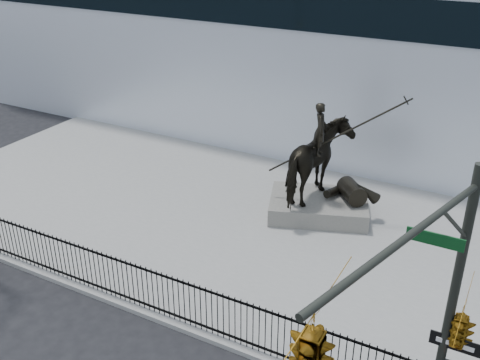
% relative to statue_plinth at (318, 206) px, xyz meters
% --- Properties ---
extents(ground, '(120.00, 120.00, 0.00)m').
position_rel_statue_plinth_xyz_m(ground, '(-1.16, -8.98, -0.49)').
color(ground, black).
rests_on(ground, ground).
extents(plaza, '(30.00, 12.00, 0.15)m').
position_rel_statue_plinth_xyz_m(plaza, '(-1.16, -1.98, -0.42)').
color(plaza, gray).
rests_on(plaza, ground).
extents(building, '(44.00, 14.00, 9.00)m').
position_rel_statue_plinth_xyz_m(building, '(-1.16, 11.02, 4.01)').
color(building, silver).
rests_on(building, ground).
extents(picket_fence, '(22.10, 0.10, 1.50)m').
position_rel_statue_plinth_xyz_m(picket_fence, '(-1.16, -7.73, 0.41)').
color(picket_fence, black).
rests_on(picket_fence, plaza).
extents(statue_plinth, '(4.31, 3.63, 0.69)m').
position_rel_statue_plinth_xyz_m(statue_plinth, '(0.00, 0.00, 0.00)').
color(statue_plinth, '#5C5A55').
rests_on(statue_plinth, plaza).
extents(equestrian_statue, '(4.43, 3.57, 3.98)m').
position_rel_statue_plinth_xyz_m(equestrian_statue, '(0.07, 0.02, 1.78)').
color(equestrian_statue, black).
rests_on(equestrian_statue, statue_plinth).
extents(traffic_signal_right, '(2.17, 6.86, 7.00)m').
position_rel_statue_plinth_xyz_m(traffic_signal_right, '(5.31, -10.99, 4.36)').
color(traffic_signal_right, '#262924').
rests_on(traffic_signal_right, ground).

